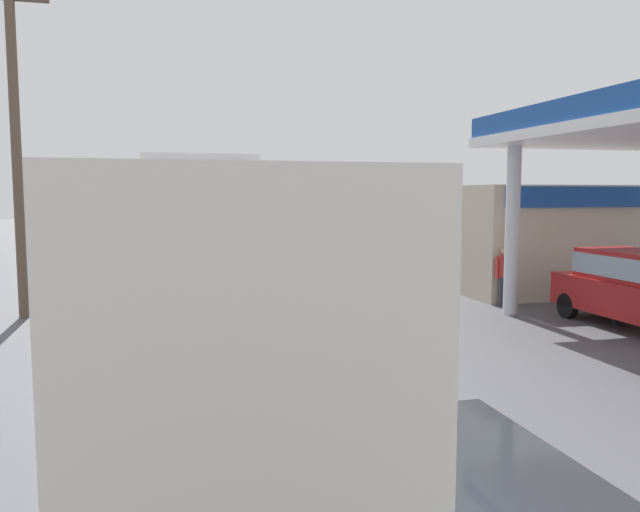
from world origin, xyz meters
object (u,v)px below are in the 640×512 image
car_at_pump (635,285)px  pedestrian_by_shop (619,286)px  coach_bus_main (202,293)px  pedestrian_near_pump (504,273)px  minibus_opposing_lane (275,237)px

car_at_pump → pedestrian_by_shop: bearing=92.0°
coach_bus_main → pedestrian_near_pump: 10.86m
car_at_pump → pedestrian_by_shop: size_ratio=2.53×
coach_bus_main → pedestrian_near_pump: bearing=36.3°
minibus_opposing_lane → pedestrian_by_shop: minibus_opposing_lane is taller
pedestrian_near_pump → pedestrian_by_shop: 3.17m
car_at_pump → pedestrian_near_pump: 3.63m
car_at_pump → minibus_opposing_lane: minibus_opposing_lane is taller
coach_bus_main → pedestrian_by_shop: coach_bus_main is taller
pedestrian_by_shop → pedestrian_near_pump: bearing=116.3°
coach_bus_main → car_at_pump: size_ratio=2.63×
minibus_opposing_lane → car_at_pump: bearing=-61.0°
pedestrian_near_pump → pedestrian_by_shop: same height
pedestrian_by_shop → minibus_opposing_lane: bearing=120.1°
pedestrian_near_pump → coach_bus_main: bearing=-143.7°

